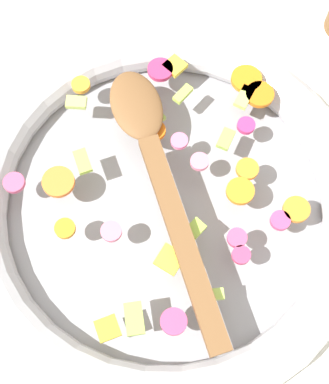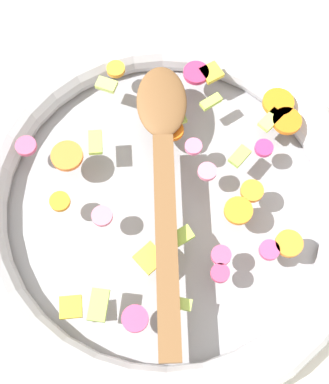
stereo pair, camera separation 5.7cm
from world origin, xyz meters
name	(u,v)px [view 1 (the left image)]	position (x,y,z in m)	size (l,w,h in m)	color
ground_plane	(164,208)	(0.00, 0.00, 0.00)	(4.00, 4.00, 0.00)	silver
skillet	(164,201)	(0.00, 0.00, 0.02)	(0.45, 0.45, 0.05)	gray
chopped_vegetables	(176,164)	(0.03, 0.00, 0.05)	(0.36, 0.31, 0.01)	orange
wooden_spoon	(158,169)	(0.02, 0.02, 0.06)	(0.25, 0.26, 0.01)	brown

